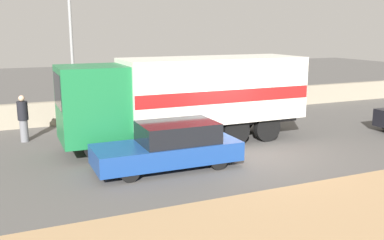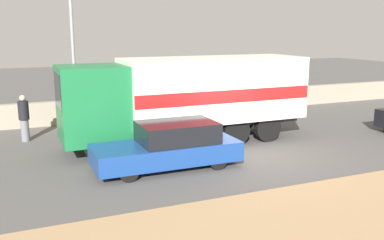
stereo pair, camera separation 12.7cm
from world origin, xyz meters
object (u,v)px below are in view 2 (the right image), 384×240
at_px(box_truck, 191,94).
at_px(car_hatchback, 170,146).
at_px(street_lamp, 73,44).
at_px(pedestrian, 24,118).

bearing_deg(box_truck, car_hatchback, 54.85).
distance_m(street_lamp, box_truck, 6.32).
height_order(box_truck, pedestrian, box_truck).
distance_m(street_lamp, pedestrian, 4.16).
bearing_deg(car_hatchback, box_truck, -125.15).
bearing_deg(box_truck, street_lamp, -53.85).
height_order(car_hatchback, pedestrian, pedestrian).
bearing_deg(street_lamp, box_truck, -53.85).
height_order(street_lamp, box_truck, street_lamp).
distance_m(street_lamp, car_hatchback, 8.20).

